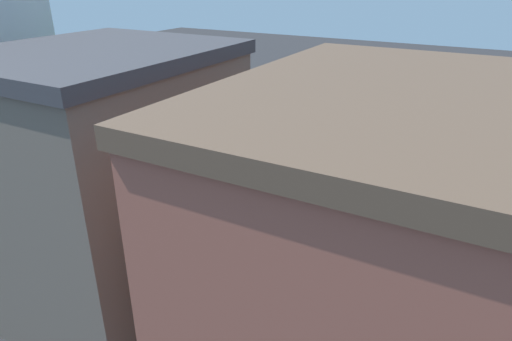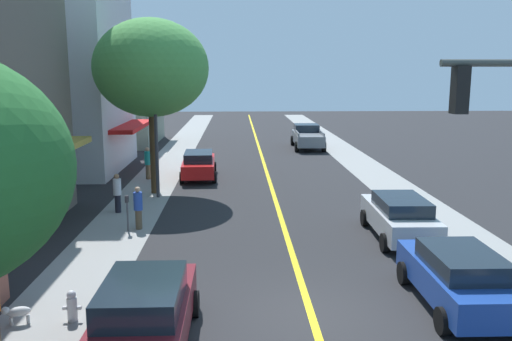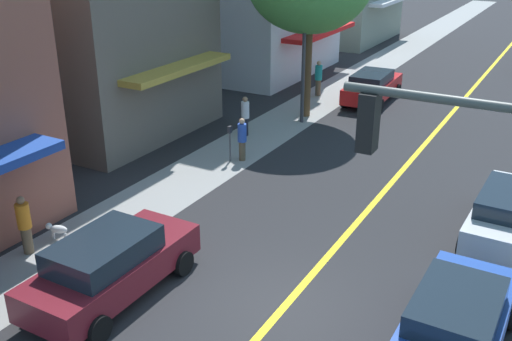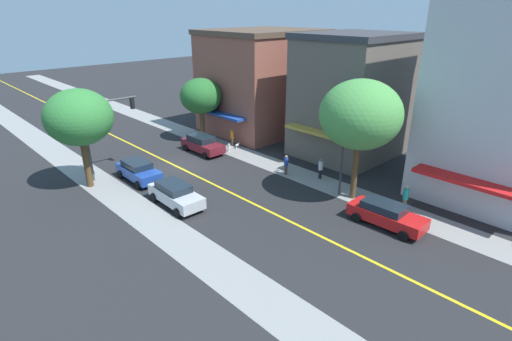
% 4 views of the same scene
% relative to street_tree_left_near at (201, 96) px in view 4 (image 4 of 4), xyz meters
% --- Properties ---
extents(ground_plane, '(140.00, 140.00, 0.00)m').
position_rel_street_tree_left_near_xyz_m(ground_plane, '(6.20, 4.74, -4.51)').
color(ground_plane, '#262628').
extents(sidewalk_left, '(2.61, 126.00, 0.01)m').
position_rel_street_tree_left_near_xyz_m(sidewalk_left, '(-0.15, 4.74, -4.51)').
color(sidewalk_left, gray).
rests_on(sidewalk_left, ground).
extents(sidewalk_right, '(2.61, 126.00, 0.01)m').
position_rel_street_tree_left_near_xyz_m(sidewalk_right, '(12.56, 4.74, -4.51)').
color(sidewalk_right, gray).
rests_on(sidewalk_right, ground).
extents(road_centerline_stripe, '(0.20, 126.00, 0.00)m').
position_rel_street_tree_left_near_xyz_m(road_centerline_stripe, '(6.20, 4.74, -4.51)').
color(road_centerline_stripe, yellow).
rests_on(road_centerline_stripe, ground).
extents(tan_rowhouse, '(12.68, 9.91, 10.64)m').
position_rel_street_tree_left_near_xyz_m(tan_rowhouse, '(-7.34, 1.27, 0.82)').
color(tan_rowhouse, '#935142').
rests_on(tan_rowhouse, ground).
extents(brick_apartment_block, '(10.08, 7.95, 10.77)m').
position_rel_street_tree_left_near_xyz_m(brick_apartment_block, '(-7.34, 12.63, 0.88)').
color(brick_apartment_block, '#665B51').
rests_on(brick_apartment_block, ground).
extents(street_tree_left_near, '(4.14, 4.14, 6.31)m').
position_rel_street_tree_left_near_xyz_m(street_tree_left_near, '(0.00, 0.00, 0.00)').
color(street_tree_left_near, brown).
rests_on(street_tree_left_near, ground).
extents(street_tree_right_corner, '(4.79, 4.79, 7.45)m').
position_rel_street_tree_left_near_xyz_m(street_tree_right_corner, '(13.27, 3.53, 0.86)').
color(street_tree_right_corner, brown).
rests_on(street_tree_right_corner, ground).
extents(street_tree_left_far, '(5.50, 5.50, 8.45)m').
position_rel_street_tree_left_near_xyz_m(street_tree_left_far, '(0.34, 18.50, 1.58)').
color(street_tree_left_far, brown).
rests_on(street_tree_left_far, ground).
extents(fire_hydrant, '(0.44, 0.24, 0.77)m').
position_rel_street_tree_left_near_xyz_m(fire_hydrant, '(0.41, 4.68, -4.13)').
color(fire_hydrant, silver).
rests_on(fire_hydrant, ground).
extents(parking_meter, '(0.12, 0.18, 1.38)m').
position_rel_street_tree_left_near_xyz_m(parking_meter, '(0.29, 11.97, -3.61)').
color(parking_meter, '#4C4C51').
rests_on(parking_meter, ground).
extents(traffic_light_mast, '(4.51, 0.32, 6.61)m').
position_rel_street_tree_left_near_xyz_m(traffic_light_mast, '(11.32, 2.60, -0.18)').
color(traffic_light_mast, '#474C47').
rests_on(traffic_light_mast, ground).
extents(street_lamp, '(0.70, 0.36, 7.11)m').
position_rel_street_tree_left_near_xyz_m(street_lamp, '(0.61, 17.54, -0.18)').
color(street_lamp, '#38383D').
rests_on(street_lamp, ground).
extents(red_sedan_left_curb, '(2.09, 4.80, 1.52)m').
position_rel_street_tree_left_near_xyz_m(red_sedan_left_curb, '(2.25, 22.18, -3.71)').
color(red_sedan_left_curb, red).
rests_on(red_sedan_left_curb, ground).
extents(blue_sedan_right_curb, '(2.05, 4.44, 1.54)m').
position_rel_street_tree_left_near_xyz_m(blue_sedan_right_curb, '(9.97, 5.09, -3.70)').
color(blue_sedan_right_curb, '#1E429E').
rests_on(blue_sedan_right_curb, ground).
extents(maroon_sedan_left_curb, '(2.06, 4.61, 1.63)m').
position_rel_street_tree_left_near_xyz_m(maroon_sedan_left_curb, '(2.41, 3.23, -3.67)').
color(maroon_sedan_left_curb, maroon).
rests_on(maroon_sedan_left_curb, ground).
extents(silver_sedan_right_curb, '(2.07, 4.70, 1.56)m').
position_rel_street_tree_left_near_xyz_m(silver_sedan_right_curb, '(10.22, 10.77, -3.69)').
color(silver_sedan_right_curb, '#B7BABF').
rests_on(silver_sedan_right_curb, ground).
extents(pedestrian_orange_shirt, '(0.37, 0.37, 1.68)m').
position_rel_street_tree_left_near_xyz_m(pedestrian_orange_shirt, '(-0.97, 3.60, -3.63)').
color(pedestrian_orange_shirt, brown).
rests_on(pedestrian_orange_shirt, ground).
extents(pedestrian_white_shirt, '(0.34, 0.34, 1.69)m').
position_rel_street_tree_left_near_xyz_m(pedestrian_white_shirt, '(-0.69, 14.75, -3.62)').
color(pedestrian_white_shirt, black).
rests_on(pedestrian_white_shirt, ground).
extents(pedestrian_blue_shirt, '(0.33, 0.33, 1.66)m').
position_rel_street_tree_left_near_xyz_m(pedestrian_blue_shirt, '(0.64, 12.26, -3.64)').
color(pedestrian_blue_shirt, brown).
rests_on(pedestrian_blue_shirt, ground).
extents(pedestrian_teal_shirt, '(0.37, 0.37, 1.81)m').
position_rel_street_tree_left_near_xyz_m(pedestrian_teal_shirt, '(-0.57, 21.98, -3.56)').
color(pedestrian_teal_shirt, brown).
rests_on(pedestrian_teal_shirt, ground).
extents(small_dog, '(0.65, 0.38, 0.49)m').
position_rel_street_tree_left_near_xyz_m(small_dog, '(-0.83, 4.51, -4.19)').
color(small_dog, silver).
rests_on(small_dog, ground).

